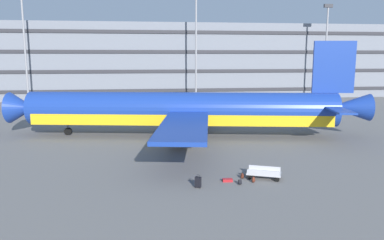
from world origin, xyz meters
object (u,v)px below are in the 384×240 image
at_px(suitcase_orange, 198,182).
at_px(baggage_cart, 264,173).
at_px(airliner, 185,110).
at_px(backpack_black, 240,182).
at_px(suitcase_large, 227,180).
at_px(backpack_silver, 242,176).
at_px(backpack_red, 254,180).

distance_m(suitcase_orange, baggage_cart, 5.55).
bearing_deg(baggage_cart, suitcase_orange, -164.64).
relative_size(airliner, backpack_black, 89.62).
height_order(suitcase_large, baggage_cart, baggage_cart).
xyz_separation_m(suitcase_large, backpack_silver, (1.27, 0.51, 0.11)).
distance_m(suitcase_orange, backpack_black, 3.18).
relative_size(backpack_silver, backpack_black, 1.06).
xyz_separation_m(suitcase_large, backpack_red, (1.89, -0.48, 0.12)).
distance_m(suitcase_orange, suitcase_large, 2.67).
bearing_deg(baggage_cart, backpack_silver, 175.14).
xyz_separation_m(backpack_silver, backpack_red, (0.62, -0.99, 0.00)).
xyz_separation_m(airliner, baggage_cart, (4.44, -16.50, -2.66)).
bearing_deg(suitcase_orange, airliner, 87.11).
distance_m(airliner, backpack_silver, 16.84).
distance_m(suitcase_orange, backpack_red, 4.35).
height_order(airliner, baggage_cart, airliner).
bearing_deg(backpack_red, suitcase_orange, -171.74).
xyz_separation_m(airliner, suitcase_large, (1.50, -16.87, -2.99)).
height_order(airliner, backpack_red, airliner).
xyz_separation_m(airliner, backpack_red, (3.39, -17.35, -2.87)).
relative_size(airliner, backpack_red, 83.27).
distance_m(airliner, backpack_black, 18.11).
xyz_separation_m(backpack_red, baggage_cart, (1.05, 0.85, 0.20)).
distance_m(backpack_black, baggage_cart, 2.52).
bearing_deg(backpack_silver, backpack_black, -110.45).
bearing_deg(airliner, baggage_cart, -74.93).
distance_m(suitcase_large, backpack_black, 1.15).
relative_size(suitcase_large, backpack_silver, 1.61).
distance_m(backpack_red, baggage_cart, 1.36).
height_order(suitcase_large, backpack_red, backpack_red).
xyz_separation_m(suitcase_large, baggage_cart, (2.94, 0.37, 0.32)).
xyz_separation_m(suitcase_orange, baggage_cart, (5.35, 1.47, -0.01)).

